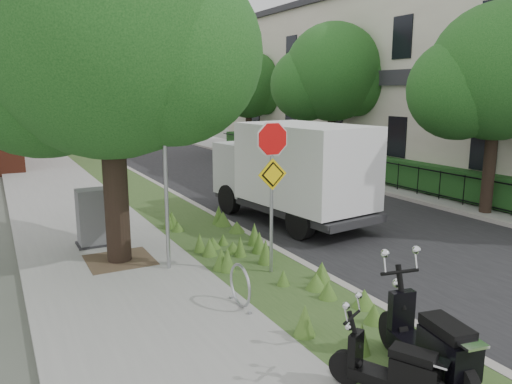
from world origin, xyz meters
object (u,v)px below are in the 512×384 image
(box_truck, at_px, (293,168))
(scooter_far, at_px, (435,352))
(utility_cabinet, at_px, (97,218))
(sign_assembly, at_px, (272,166))
(scooter_near, at_px, (400,376))

(box_truck, bearing_deg, scooter_far, -110.05)
(scooter_far, bearing_deg, utility_cabinet, 107.58)
(sign_assembly, bearing_deg, utility_cabinet, 127.16)
(scooter_far, relative_size, box_truck, 0.35)
(scooter_near, relative_size, box_truck, 0.24)
(sign_assembly, bearing_deg, scooter_far, -92.48)
(sign_assembly, distance_m, scooter_far, 4.81)
(sign_assembly, xyz_separation_m, scooter_far, (-0.19, -4.48, -1.75))
(sign_assembly, distance_m, scooter_near, 4.97)
(sign_assembly, relative_size, box_truck, 0.57)
(sign_assembly, xyz_separation_m, scooter_near, (-0.82, -4.54, -1.86))
(box_truck, height_order, utility_cabinet, box_truck)
(scooter_near, distance_m, box_truck, 8.94)
(sign_assembly, distance_m, utility_cabinet, 4.84)
(scooter_near, bearing_deg, sign_assembly, 79.71)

